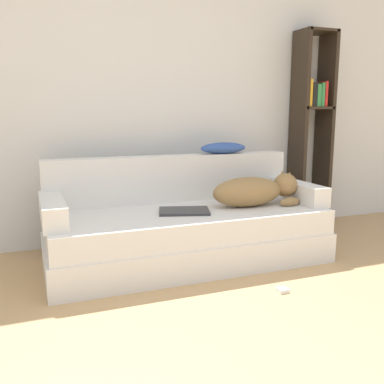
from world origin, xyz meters
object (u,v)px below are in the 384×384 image
at_px(throw_pillow, 223,148).
at_px(bookshelf, 312,120).
at_px(power_adapter, 283,290).
at_px(couch, 187,236).
at_px(dog, 255,191).
at_px(laptop, 184,211).

bearing_deg(throw_pillow, bookshelf, 11.41).
height_order(bookshelf, power_adapter, bookshelf).
relative_size(couch, throw_pillow, 5.10).
bearing_deg(bookshelf, couch, -159.42).
distance_m(dog, laptop, 0.59).
bearing_deg(dog, couch, 174.28).
bearing_deg(bookshelf, laptop, -157.94).
bearing_deg(power_adapter, dog, 75.41).
distance_m(throw_pillow, bookshelf, 1.06).
xyz_separation_m(dog, bookshelf, (0.93, 0.60, 0.51)).
relative_size(throw_pillow, bookshelf, 0.22).
relative_size(dog, laptop, 1.72).
bearing_deg(power_adapter, couch, 115.75).
xyz_separation_m(dog, laptop, (-0.58, -0.01, -0.11)).
bearing_deg(dog, power_adapter, -104.59).
distance_m(bookshelf, power_adapter, 1.98).
relative_size(dog, throw_pillow, 1.78).
relative_size(laptop, bookshelf, 0.22).
relative_size(couch, bookshelf, 1.11).
relative_size(laptop, throw_pillow, 1.04).
height_order(couch, dog, dog).
bearing_deg(laptop, bookshelf, 39.21).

